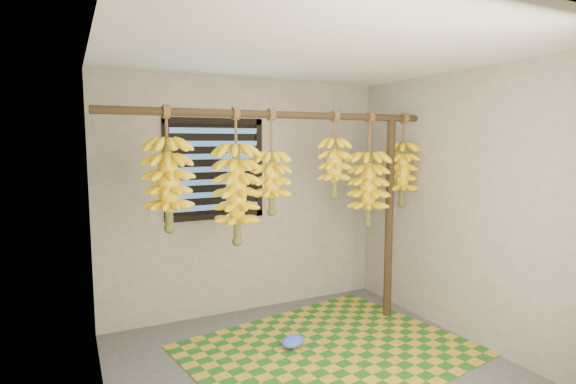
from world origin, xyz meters
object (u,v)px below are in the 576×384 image
support_post (389,219)px  banana_bunch_e (368,189)px  banana_bunch_b (237,194)px  banana_bunch_d (334,168)px  banana_bunch_a (168,184)px  woven_mat (329,350)px  banana_bunch_c (271,182)px  banana_bunch_f (402,174)px  plastic_bag (293,341)px

support_post → banana_bunch_e: bearing=180.0°
banana_bunch_b → banana_bunch_d: (0.95, 0.00, 0.20)m
banana_bunch_a → banana_bunch_e: same height
banana_bunch_a → woven_mat: bearing=-18.2°
banana_bunch_c → support_post: bearing=0.0°
banana_bunch_f → support_post: bearing=180.0°
banana_bunch_a → banana_bunch_b: 0.57m
support_post → banana_bunch_a: (-2.16, 0.00, 0.44)m
woven_mat → banana_bunch_f: (1.08, 0.40, 1.44)m
banana_bunch_b → banana_bunch_d: bearing=0.0°
plastic_bag → banana_bunch_b: 1.36m
banana_bunch_c → banana_bunch_e: bearing=0.0°
banana_bunch_b → banana_bunch_e: 1.34m
support_post → banana_bunch_b: (-1.60, 0.00, 0.34)m
plastic_bag → banana_bunch_e: banana_bunch_e is taller
plastic_bag → banana_bunch_a: size_ratio=0.24×
banana_bunch_d → banana_bunch_b: bearing=180.0°
woven_mat → plastic_bag: bearing=143.4°
banana_bunch_a → banana_bunch_b: bearing=0.0°
banana_bunch_c → banana_bunch_a: bearing=180.0°
support_post → banana_bunch_c: banana_bunch_c is taller
woven_mat → banana_bunch_c: 1.51m
woven_mat → banana_bunch_a: (-1.23, 0.40, 1.44)m
banana_bunch_a → banana_bunch_c: bearing=0.0°
woven_mat → banana_bunch_b: size_ratio=1.99×
banana_bunch_e → plastic_bag: bearing=-166.8°
woven_mat → banana_bunch_a: size_ratio=2.32×
banana_bunch_d → woven_mat: bearing=-125.0°
banana_bunch_b → banana_bunch_d: same height
woven_mat → banana_bunch_a: banana_bunch_a is taller
plastic_bag → banana_bunch_d: bearing=22.1°
banana_bunch_a → banana_bunch_c: same height
banana_bunch_d → banana_bunch_f: same height
banana_bunch_f → woven_mat: bearing=-159.5°
support_post → plastic_bag: support_post is taller
woven_mat → banana_bunch_e: bearing=31.0°
banana_bunch_b → banana_bunch_e: (1.34, 0.00, -0.02)m
support_post → banana_bunch_d: 0.84m
support_post → banana_bunch_d: size_ratio=2.52×
banana_bunch_b → banana_bunch_e: same height
woven_mat → banana_bunch_d: banana_bunch_d is taller
support_post → banana_bunch_e: (-0.26, 0.00, 0.32)m
banana_bunch_e → banana_bunch_a: bearing=180.0°
banana_bunch_e → support_post: bearing=0.0°
banana_bunch_c → banana_bunch_b: bearing=180.0°
banana_bunch_a → banana_bunch_d: 1.51m
banana_bunch_c → woven_mat: bearing=-49.1°
support_post → banana_bunch_e: 0.41m
banana_bunch_d → banana_bunch_e: same height
support_post → banana_bunch_c: (-1.29, 0.00, 0.42)m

